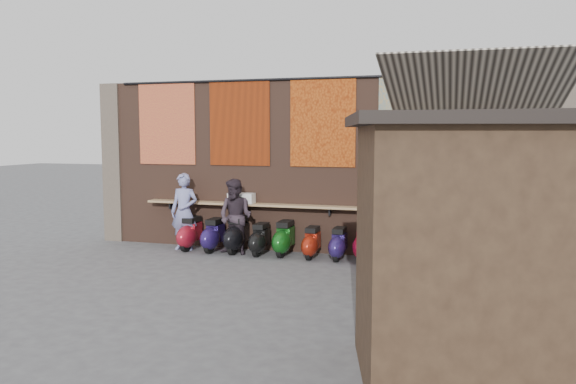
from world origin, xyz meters
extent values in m
plane|color=#474749|center=(0.00, 0.00, 0.00)|extent=(70.00, 70.00, 0.00)
cube|color=brown|center=(0.00, 2.70, 2.00)|extent=(10.00, 0.40, 4.00)
cube|color=#4C4238|center=(-5.20, 2.70, 2.00)|extent=(0.50, 0.50, 4.00)
cube|color=#4C4238|center=(5.20, 2.70, 2.00)|extent=(0.50, 0.50, 4.00)
cube|color=#9E7A51|center=(0.00, 2.33, 1.10)|extent=(8.00, 0.32, 0.05)
cube|color=white|center=(-1.60, 2.30, 1.24)|extent=(0.61, 0.29, 0.24)
cube|color=maroon|center=(-3.60, 2.48, 3.00)|extent=(1.50, 0.02, 2.00)
cube|color=#BD3A0B|center=(-1.70, 2.48, 3.00)|extent=(1.50, 0.02, 2.00)
cube|color=#AE4D15|center=(0.30, 2.48, 3.00)|extent=(1.50, 0.02, 2.00)
cube|color=teal|center=(2.30, 2.48, 3.00)|extent=(1.50, 0.02, 2.00)
cylinder|color=black|center=(0.00, 2.47, 3.98)|extent=(9.50, 0.06, 0.06)
imported|color=#7B7FB3|center=(-2.93, 2.00, 0.91)|extent=(0.67, 0.45, 1.82)
imported|color=#30252F|center=(-1.57, 1.87, 0.86)|extent=(0.95, 0.80, 1.73)
imported|color=black|center=(4.34, 0.04, 0.94)|extent=(1.13, 1.07, 1.88)
imported|color=#4F4F53|center=(3.61, -1.04, 0.94)|extent=(1.39, 1.14, 1.87)
imported|color=#9B8863|center=(2.18, 0.15, 0.74)|extent=(0.86, 0.74, 1.48)
cube|color=black|center=(3.49, -3.53, 1.41)|extent=(2.99, 2.52, 2.82)
cube|color=black|center=(3.49, -3.53, 2.88)|extent=(3.37, 2.88, 0.12)
cube|color=gold|center=(3.25, -2.56, 2.04)|extent=(1.17, 0.33, 0.50)
cube|color=#473321|center=(3.25, -2.56, 1.03)|extent=(2.12, 0.62, 0.06)
cube|color=beige|center=(3.50, 0.90, 3.55)|extent=(3.20, 3.28, 0.97)
cube|color=#33261C|center=(3.50, 2.49, 3.95)|extent=(3.30, 0.08, 0.12)
cube|color=black|center=(3.50, -0.60, 3.08)|extent=(3.00, 0.08, 0.08)
cylinder|color=black|center=(2.10, -0.60, 1.55)|extent=(0.09, 0.09, 3.10)
cylinder|color=black|center=(4.90, -0.60, 1.55)|extent=(0.09, 0.09, 3.10)
camera|label=1|loc=(3.16, -9.90, 2.72)|focal=35.00mm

